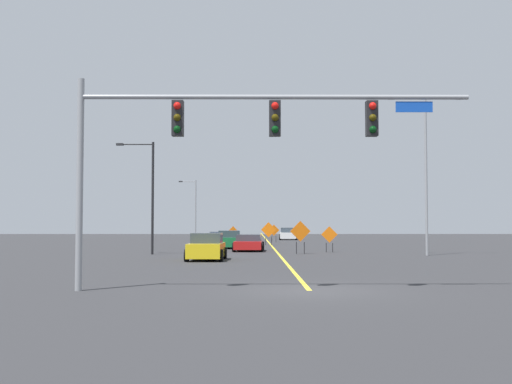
{
  "coord_description": "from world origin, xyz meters",
  "views": [
    {
      "loc": [
        -1.67,
        -18.66,
        1.97
      ],
      "look_at": [
        -1.47,
        17.99,
        3.78
      ],
      "focal_mm": 44.47,
      "sensor_mm": 36.0,
      "label": 1
    }
  ],
  "objects_px": {
    "construction_sign_left_shoulder": "(233,232)",
    "car_red_far": "(249,243)",
    "traffic_signal_assembly": "(224,131)",
    "construction_sign_median_near": "(300,233)",
    "street_lamp_mid_right": "(149,191)",
    "car_yellow_approaching": "(207,248)",
    "car_white_distant": "(288,234)",
    "construction_sign_median_far": "(329,236)",
    "street_lamp_near_left": "(194,206)",
    "construction_sign_left_lane": "(269,231)",
    "car_green_mid": "(229,240)",
    "street_lamp_mid_left": "(426,161)",
    "construction_sign_right_lane": "(274,231)",
    "car_blue_passing": "(219,239)"
  },
  "relations": [
    {
      "from": "car_white_distant",
      "to": "car_blue_passing",
      "type": "relative_size",
      "value": 1.02
    },
    {
      "from": "street_lamp_mid_left",
      "to": "construction_sign_median_near",
      "type": "relative_size",
      "value": 4.64
    },
    {
      "from": "car_blue_passing",
      "to": "car_yellow_approaching",
      "type": "bearing_deg",
      "value": -88.63
    },
    {
      "from": "traffic_signal_assembly",
      "to": "street_lamp_near_left",
      "type": "xyz_separation_m",
      "value": [
        -6.1,
        56.58,
        -0.74
      ]
    },
    {
      "from": "construction_sign_median_near",
      "to": "construction_sign_median_far",
      "type": "bearing_deg",
      "value": 46.38
    },
    {
      "from": "construction_sign_median_far",
      "to": "car_white_distant",
      "type": "xyz_separation_m",
      "value": [
        -0.96,
        32.94,
        -0.43
      ]
    },
    {
      "from": "street_lamp_mid_right",
      "to": "construction_sign_left_lane",
      "type": "xyz_separation_m",
      "value": [
        8.03,
        16.61,
        -2.74
      ]
    },
    {
      "from": "construction_sign_right_lane",
      "to": "car_blue_passing",
      "type": "relative_size",
      "value": 0.46
    },
    {
      "from": "street_lamp_near_left",
      "to": "construction_sign_median_far",
      "type": "relative_size",
      "value": 4.0
    },
    {
      "from": "street_lamp_mid_left",
      "to": "street_lamp_mid_right",
      "type": "bearing_deg",
      "value": 175.1
    },
    {
      "from": "construction_sign_left_lane",
      "to": "construction_sign_left_shoulder",
      "type": "bearing_deg",
      "value": 114.21
    },
    {
      "from": "construction_sign_median_near",
      "to": "construction_sign_right_lane",
      "type": "relative_size",
      "value": 1.16
    },
    {
      "from": "construction_sign_median_far",
      "to": "car_yellow_approaching",
      "type": "distance_m",
      "value": 11.91
    },
    {
      "from": "car_white_distant",
      "to": "street_lamp_mid_left",
      "type": "bearing_deg",
      "value": -80.18
    },
    {
      "from": "construction_sign_left_lane",
      "to": "construction_sign_right_lane",
      "type": "height_order",
      "value": "construction_sign_left_lane"
    },
    {
      "from": "traffic_signal_assembly",
      "to": "construction_sign_left_lane",
      "type": "distance_m",
      "value": 38.53
    },
    {
      "from": "street_lamp_near_left",
      "to": "construction_sign_left_lane",
      "type": "bearing_deg",
      "value": -65.32
    },
    {
      "from": "traffic_signal_assembly",
      "to": "construction_sign_median_near",
      "type": "height_order",
      "value": "traffic_signal_assembly"
    },
    {
      "from": "construction_sign_median_near",
      "to": "car_white_distant",
      "type": "relative_size",
      "value": 0.52
    },
    {
      "from": "street_lamp_near_left",
      "to": "traffic_signal_assembly",
      "type": "bearing_deg",
      "value": -83.85
    },
    {
      "from": "construction_sign_right_lane",
      "to": "construction_sign_median_far",
      "type": "bearing_deg",
      "value": -82.62
    },
    {
      "from": "car_blue_passing",
      "to": "construction_sign_left_lane",
      "type": "bearing_deg",
      "value": -2.22
    },
    {
      "from": "car_yellow_approaching",
      "to": "car_blue_passing",
      "type": "xyz_separation_m",
      "value": [
        -0.55,
        23.09,
        -0.09
      ]
    },
    {
      "from": "car_green_mid",
      "to": "construction_sign_right_lane",
      "type": "bearing_deg",
      "value": 75.97
    },
    {
      "from": "construction_sign_left_lane",
      "to": "construction_sign_right_lane",
      "type": "distance_m",
      "value": 9.35
    },
    {
      "from": "street_lamp_mid_right",
      "to": "construction_sign_left_shoulder",
      "type": "height_order",
      "value": "street_lamp_mid_right"
    },
    {
      "from": "car_red_far",
      "to": "car_green_mid",
      "type": "bearing_deg",
      "value": 107.29
    },
    {
      "from": "construction_sign_median_far",
      "to": "car_green_mid",
      "type": "xyz_separation_m",
      "value": [
        -7.06,
        6.89,
        -0.46
      ]
    },
    {
      "from": "car_green_mid",
      "to": "car_blue_passing",
      "type": "distance_m",
      "value": 7.22
    },
    {
      "from": "street_lamp_mid_right",
      "to": "car_green_mid",
      "type": "bearing_deg",
      "value": 63.79
    },
    {
      "from": "car_yellow_approaching",
      "to": "car_white_distant",
      "type": "distance_m",
      "value": 42.55
    },
    {
      "from": "car_green_mid",
      "to": "traffic_signal_assembly",
      "type": "bearing_deg",
      "value": -88.2
    },
    {
      "from": "car_yellow_approaching",
      "to": "car_blue_passing",
      "type": "relative_size",
      "value": 0.98
    },
    {
      "from": "traffic_signal_assembly",
      "to": "construction_sign_median_near",
      "type": "bearing_deg",
      "value": 79.96
    },
    {
      "from": "construction_sign_left_lane",
      "to": "car_green_mid",
      "type": "height_order",
      "value": "construction_sign_left_lane"
    },
    {
      "from": "construction_sign_left_shoulder",
      "to": "car_red_far",
      "type": "height_order",
      "value": "construction_sign_left_shoulder"
    },
    {
      "from": "construction_sign_left_shoulder",
      "to": "car_green_mid",
      "type": "height_order",
      "value": "construction_sign_left_shoulder"
    },
    {
      "from": "construction_sign_median_far",
      "to": "construction_sign_right_lane",
      "type": "height_order",
      "value": "construction_sign_right_lane"
    },
    {
      "from": "construction_sign_left_lane",
      "to": "construction_sign_median_far",
      "type": "distance_m",
      "value": 14.36
    },
    {
      "from": "traffic_signal_assembly",
      "to": "construction_sign_left_shoulder",
      "type": "relative_size",
      "value": 6.91
    },
    {
      "from": "street_lamp_near_left",
      "to": "car_white_distant",
      "type": "xyz_separation_m",
      "value": [
        11.22,
        0.82,
        -3.29
      ]
    },
    {
      "from": "street_lamp_mid_right",
      "to": "car_yellow_approaching",
      "type": "distance_m",
      "value": 8.26
    },
    {
      "from": "street_lamp_mid_right",
      "to": "street_lamp_mid_left",
      "type": "xyz_separation_m",
      "value": [
        17.29,
        -1.48,
        1.77
      ]
    },
    {
      "from": "street_lamp_mid_left",
      "to": "car_red_far",
      "type": "height_order",
      "value": "street_lamp_mid_left"
    },
    {
      "from": "car_green_mid",
      "to": "car_red_far",
      "type": "distance_m",
      "value": 5.26
    },
    {
      "from": "construction_sign_left_lane",
      "to": "car_blue_passing",
      "type": "height_order",
      "value": "construction_sign_left_lane"
    },
    {
      "from": "construction_sign_median_near",
      "to": "car_red_far",
      "type": "distance_m",
      "value": 5.37
    },
    {
      "from": "street_lamp_mid_right",
      "to": "construction_sign_left_lane",
      "type": "relative_size",
      "value": 3.45
    },
    {
      "from": "street_lamp_mid_right",
      "to": "construction_sign_median_far",
      "type": "xyz_separation_m",
      "value": [
        11.82,
        2.76,
        -2.93
      ]
    },
    {
      "from": "street_lamp_mid_right",
      "to": "street_lamp_mid_left",
      "type": "relative_size",
      "value": 0.73
    }
  ]
}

